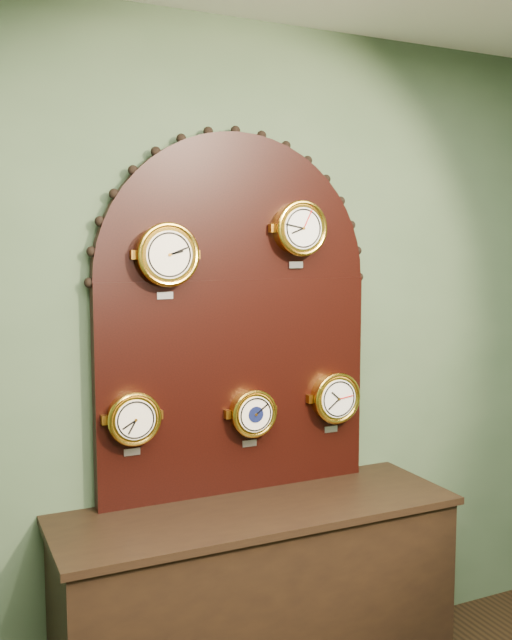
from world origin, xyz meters
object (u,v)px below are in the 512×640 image
roman_clock (167,255)px  tide_clock (335,398)px  shop_counter (258,608)px  barometer (253,413)px  arabic_clock (300,229)px  hygrometer (134,418)px  display_board (236,305)px

roman_clock → tide_clock: (0.77, 0.00, -0.63)m
shop_counter → barometer: size_ratio=6.29×
roman_clock → barometer: size_ratio=1.18×
shop_counter → roman_clock: 1.48m
arabic_clock → barometer: size_ratio=1.12×
roman_clock → hygrometer: size_ratio=1.14×
shop_counter → tide_clock: size_ratio=5.74×
arabic_clock → barometer: bearing=179.8°
arabic_clock → tide_clock: bearing=0.0°
shop_counter → roman_clock: (-0.32, 0.15, 1.44)m
barometer → tide_clock: 0.40m
display_board → hygrometer: size_ratio=5.82×
shop_counter → display_board: bearing=90.0°
arabic_clock → hygrometer: 1.04m
shop_counter → tide_clock: (0.45, 0.15, 0.80)m
arabic_clock → tide_clock: (0.18, 0.00, -0.74)m
display_board → arabic_clock: size_ratio=5.37×
display_board → barometer: size_ratio=6.01×
shop_counter → arabic_clock: arabic_clock is taller
display_board → arabic_clock: (0.26, -0.07, 0.32)m
barometer → tide_clock: (0.40, -0.00, 0.03)m
roman_clock → arabic_clock: size_ratio=1.05×
shop_counter → roman_clock: size_ratio=5.34×
hygrometer → shop_counter: bearing=-18.4°
roman_clock → arabic_clock: arabic_clock is taller
shop_counter → hygrometer: bearing=161.6°
hygrometer → barometer: 0.51m
display_board → roman_clock: display_board is taller
display_board → hygrometer: 0.63m
roman_clock → tide_clock: bearing=0.0°
shop_counter → tide_clock: 0.93m
arabic_clock → display_board: bearing=165.8°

